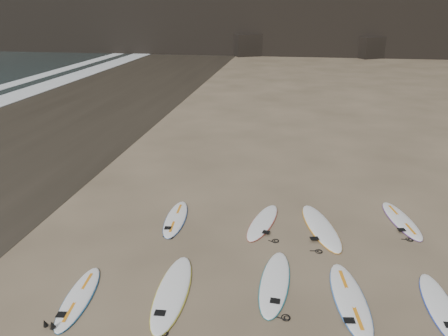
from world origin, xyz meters
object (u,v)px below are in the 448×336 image
object	(u,v)px
surfboard_7	(321,227)
surfboard_2	(275,282)
surfboard_1	(172,291)
surfboard_6	(263,222)
surfboard_3	(350,299)
surfboard_8	(401,220)
surfboard_5	(176,218)
surfboard_0	(79,297)
surfboard_4	(440,305)

from	to	relation	value
surfboard_7	surfboard_2	bearing A→B (deg)	-127.87
surfboard_1	surfboard_6	distance (m)	3.94
surfboard_6	surfboard_3	bearing A→B (deg)	-44.52
surfboard_1	surfboard_8	world-z (taller)	surfboard_1
surfboard_2	surfboard_5	size ratio (longest dim) A/B	1.10
surfboard_5	surfboard_7	size ratio (longest dim) A/B	0.83
surfboard_1	surfboard_7	xyz separation A→B (m)	(3.35, 3.50, 0.00)
surfboard_0	surfboard_6	xyz separation A→B (m)	(3.65, 4.05, 0.00)
surfboard_1	surfboard_6	bearing A→B (deg)	61.23
surfboard_3	surfboard_5	distance (m)	5.53
surfboard_6	surfboard_4	bearing A→B (deg)	-26.21
surfboard_4	surfboard_6	world-z (taller)	surfboard_6
surfboard_5	surfboard_2	bearing A→B (deg)	-45.70
surfboard_1	surfboard_4	distance (m)	5.66
surfboard_4	surfboard_8	bearing A→B (deg)	89.08
surfboard_6	surfboard_0	bearing A→B (deg)	-119.83
surfboard_2	surfboard_7	bearing A→B (deg)	70.81
surfboard_3	surfboard_5	size ratio (longest dim) A/B	1.15
surfboard_0	surfboard_8	size ratio (longest dim) A/B	0.92
surfboard_1	surfboard_2	size ratio (longest dim) A/B	1.08
surfboard_1	surfboard_8	size ratio (longest dim) A/B	1.15
surfboard_4	surfboard_7	xyz separation A→B (m)	(-2.29, 3.06, 0.01)
surfboard_2	surfboard_3	xyz separation A→B (m)	(1.62, -0.35, 0.00)
surfboard_5	surfboard_6	distance (m)	2.54
surfboard_0	surfboard_1	xyz separation A→B (m)	(1.94, 0.50, 0.01)
surfboard_7	surfboard_8	xyz separation A→B (m)	(2.33, 0.80, -0.01)
surfboard_2	surfboard_4	distance (m)	3.46
surfboard_0	surfboard_2	bearing A→B (deg)	10.27
surfboard_0	surfboard_7	world-z (taller)	surfboard_7
surfboard_1	surfboard_7	distance (m)	4.84
surfboard_1	surfboard_5	world-z (taller)	surfboard_1
surfboard_3	surfboard_6	bearing A→B (deg)	115.90
surfboard_4	surfboard_5	world-z (taller)	surfboard_5
surfboard_1	surfboard_7	bearing A→B (deg)	43.16
surfboard_3	surfboard_2	bearing A→B (deg)	160.25
surfboard_5	surfboard_7	bearing A→B (deg)	-2.49
surfboard_1	surfboard_6	xyz separation A→B (m)	(1.71, 3.55, -0.01)
surfboard_0	surfboard_7	xyz separation A→B (m)	(5.29, 4.00, 0.01)
surfboard_1	surfboard_5	size ratio (longest dim) A/B	1.19
surfboard_1	surfboard_7	size ratio (longest dim) A/B	0.99
surfboard_0	surfboard_4	size ratio (longest dim) A/B	0.97
surfboard_2	surfboard_8	size ratio (longest dim) A/B	1.06
surfboard_2	surfboard_6	world-z (taller)	surfboard_2
surfboard_3	surfboard_0	bearing A→B (deg)	-179.03
surfboard_5	surfboard_8	distance (m)	6.57
surfboard_5	surfboard_6	size ratio (longest dim) A/B	0.98
surfboard_5	surfboard_6	world-z (taller)	surfboard_6
surfboard_4	surfboard_5	xyz separation A→B (m)	(-6.47, 2.92, 0.00)
surfboard_2	surfboard_6	xyz separation A→B (m)	(-0.49, 2.85, -0.00)
surfboard_1	surfboard_2	world-z (taller)	surfboard_1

